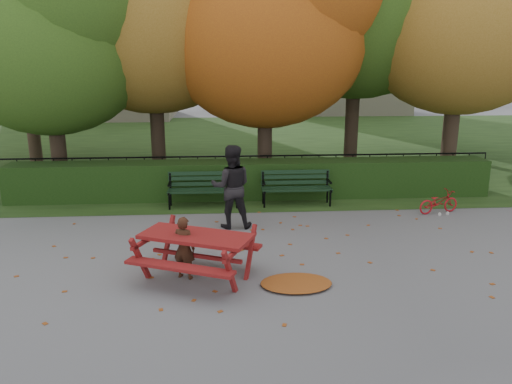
{
  "coord_description": "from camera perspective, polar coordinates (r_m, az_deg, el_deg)",
  "views": [
    {
      "loc": [
        -0.83,
        -8.75,
        3.61
      ],
      "look_at": [
        -0.12,
        1.21,
        1.0
      ],
      "focal_mm": 35.0,
      "sensor_mm": 36.0,
      "label": 1
    }
  ],
  "objects": [
    {
      "name": "tree_c",
      "position": [
        14.86,
        2.52,
        19.31
      ],
      "size": [
        6.3,
        6.0,
        8.0
      ],
      "color": "#32241C",
      "rests_on": "ground"
    },
    {
      "name": "leaf_scatter",
      "position": [
        9.78,
        1.1,
        -6.98
      ],
      "size": [
        9.0,
        5.7,
        0.01
      ],
      "primitive_type": null,
      "color": "brown",
      "rests_on": "ground"
    },
    {
      "name": "tree_a",
      "position": [
        15.01,
        -21.96,
        17.11
      ],
      "size": [
        5.88,
        5.6,
        7.48
      ],
      "color": "#32241C",
      "rests_on": "ground"
    },
    {
      "name": "tree_e",
      "position": [
        16.34,
        24.02,
        18.62
      ],
      "size": [
        6.09,
        5.8,
        8.16
      ],
      "color": "#32241C",
      "rests_on": "ground"
    },
    {
      "name": "picnic_table",
      "position": [
        8.54,
        -6.86,
        -5.96
      ],
      "size": [
        2.31,
        2.12,
        0.91
      ],
      "rotation": [
        0.0,
        0.0,
        -0.41
      ],
      "color": "maroon",
      "rests_on": "ground"
    },
    {
      "name": "adult",
      "position": [
        11.05,
        -2.83,
        0.61
      ],
      "size": [
        0.92,
        0.72,
        1.87
      ],
      "primitive_type": "imported",
      "rotation": [
        0.0,
        0.0,
        3.13
      ],
      "color": "black",
      "rests_on": "ground"
    },
    {
      "name": "bicycle",
      "position": [
        13.02,
        20.14,
        -1.07
      ],
      "size": [
        1.14,
        0.64,
        0.57
      ],
      "primitive_type": "imported",
      "rotation": [
        0.0,
        0.0,
        1.83
      ],
      "color": "#B4101B",
      "rests_on": "ground"
    },
    {
      "name": "building_right",
      "position": [
        37.88,
        9.92,
        18.04
      ],
      "size": [
        9.0,
        6.0,
        12.0
      ],
      "primitive_type": "cube",
      "color": "#BEB295",
      "rests_on": "ground"
    },
    {
      "name": "bench_right",
      "position": [
        12.98,
        4.61,
        0.82
      ],
      "size": [
        1.8,
        0.57,
        0.88
      ],
      "color": "black",
      "rests_on": "ground"
    },
    {
      "name": "ground",
      "position": [
        9.5,
        1.26,
        -7.68
      ],
      "size": [
        90.0,
        90.0,
        0.0
      ],
      "primitive_type": "plane",
      "color": "slate",
      "rests_on": "ground"
    },
    {
      "name": "child",
      "position": [
        8.62,
        -8.23,
        -6.31
      ],
      "size": [
        0.47,
        0.4,
        1.1
      ],
      "primitive_type": "imported",
      "rotation": [
        0.0,
        0.0,
        2.72
      ],
      "color": "#381D11",
      "rests_on": "ground"
    },
    {
      "name": "hedge",
      "position": [
        13.64,
        -0.47,
        1.46
      ],
      "size": [
        13.0,
        0.9,
        1.0
      ],
      "primitive_type": "cube",
      "color": "black",
      "rests_on": "ground"
    },
    {
      "name": "iron_fence",
      "position": [
        14.41,
        -0.67,
        2.32
      ],
      "size": [
        14.0,
        0.04,
        1.02
      ],
      "color": "black",
      "rests_on": "ground"
    },
    {
      "name": "grass_strip",
      "position": [
        23.05,
        -1.96,
        5.63
      ],
      "size": [
        90.0,
        90.0,
        0.0
      ],
      "primitive_type": "plane",
      "color": "#1B3212",
      "rests_on": "ground"
    },
    {
      "name": "leaf_pile",
      "position": [
        8.47,
        4.62,
        -10.33
      ],
      "size": [
        1.36,
        1.09,
        0.08
      ],
      "primitive_type": "ellipsoid",
      "rotation": [
        0.0,
        0.0,
        -0.23
      ],
      "color": "brown",
      "rests_on": "ground"
    },
    {
      "name": "tree_g",
      "position": [
        20.73,
        23.45,
        18.38
      ],
      "size": [
        6.3,
        6.0,
        8.55
      ],
      "color": "#32241C",
      "rests_on": "ground"
    },
    {
      "name": "bench_left",
      "position": [
        12.84,
        -6.04,
        0.63
      ],
      "size": [
        1.8,
        0.57,
        0.88
      ],
      "color": "black",
      "rests_on": "ground"
    }
  ]
}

